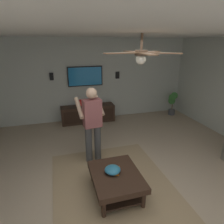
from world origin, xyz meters
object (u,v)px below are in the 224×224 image
(potted_plant_short, at_px, (172,101))
(vase_round, at_px, (81,103))
(bowl, at_px, (113,170))
(wall_speaker_right, at_px, (52,76))
(ceiling_fan, at_px, (142,54))
(remote_white, at_px, (113,172))
(person_standing, at_px, (92,121))
(wall_speaker_left, at_px, (117,75))
(tv, at_px, (85,76))
(media_console, at_px, (88,114))
(book, at_px, (115,171))
(coffee_table, at_px, (116,179))

(potted_plant_short, height_order, vase_round, potted_plant_short)
(potted_plant_short, bearing_deg, bowl, 135.18)
(wall_speaker_right, distance_m, ceiling_fan, 3.74)
(potted_plant_short, height_order, wall_speaker_right, wall_speaker_right)
(remote_white, height_order, ceiling_fan, ceiling_fan)
(person_standing, height_order, wall_speaker_left, person_standing)
(wall_speaker_right, bearing_deg, bowl, -166.24)
(potted_plant_short, bearing_deg, vase_round, 86.54)
(bowl, distance_m, vase_round, 3.36)
(wall_speaker_right, bearing_deg, tv, -90.74)
(tv, height_order, bowl, tv)
(media_console, distance_m, vase_round, 0.44)
(book, distance_m, wall_speaker_left, 3.89)
(bowl, bearing_deg, coffee_table, -127.91)
(tv, bearing_deg, ceiling_fan, 6.51)
(potted_plant_short, xyz_separation_m, remote_white, (-3.15, 3.12, -0.11))
(media_console, height_order, bowl, media_console)
(tv, distance_m, bowl, 3.71)
(wall_speaker_right, bearing_deg, ceiling_fan, -157.36)
(coffee_table, bearing_deg, bowl, 52.09)
(potted_plant_short, relative_size, wall_speaker_left, 3.76)
(coffee_table, xyz_separation_m, potted_plant_short, (3.20, -3.09, 0.23))
(ceiling_fan, bearing_deg, media_console, 7.01)
(vase_round, xyz_separation_m, wall_speaker_right, (0.23, 0.80, 0.84))
(person_standing, distance_m, wall_speaker_right, 2.68)
(remote_white, bearing_deg, ceiling_fan, 177.86)
(bowl, relative_size, ceiling_fan, 0.22)
(vase_round, xyz_separation_m, wall_speaker_left, (0.23, -1.30, 0.78))
(remote_white, xyz_separation_m, wall_speaker_left, (3.58, -1.21, 1.03))
(tv, distance_m, wall_speaker_left, 1.08)
(bowl, distance_m, wall_speaker_left, 3.91)
(bowl, bearing_deg, potted_plant_short, -44.82)
(remote_white, relative_size, book, 0.68)
(tv, height_order, remote_white, tv)
(coffee_table, distance_m, bowl, 0.18)
(wall_speaker_left, relative_size, wall_speaker_right, 1.00)
(remote_white, bearing_deg, person_standing, -106.51)
(person_standing, height_order, vase_round, person_standing)
(media_console, distance_m, wall_speaker_left, 1.61)
(book, distance_m, ceiling_fan, 1.95)
(coffee_table, relative_size, potted_plant_short, 1.21)
(tv, height_order, potted_plant_short, tv)
(media_console, relative_size, wall_speaker_right, 7.73)
(bowl, relative_size, remote_white, 1.78)
(wall_speaker_left, bearing_deg, wall_speaker_right, 90.00)
(bowl, xyz_separation_m, wall_speaker_left, (3.59, -1.22, 0.98))
(media_console, xyz_separation_m, tv, (0.24, 0.00, 1.18))
(bowl, distance_m, book, 0.06)
(potted_plant_short, height_order, remote_white, potted_plant_short)
(book, bearing_deg, tv, -159.87)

